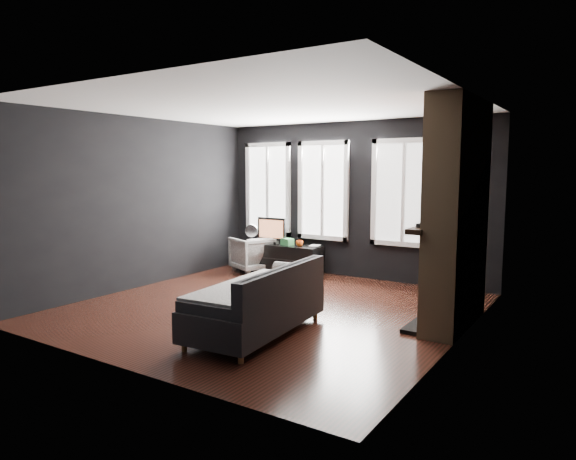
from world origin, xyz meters
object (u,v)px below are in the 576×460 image
Objects in this scene: sofa at (256,299)px; media_console at (282,258)px; monitor at (272,229)px; book at (310,239)px; mug at (300,243)px; mantel_vase at (447,214)px; armchair at (253,252)px.

media_console is (-1.68, 3.07, -0.14)m from sofa.
monitor reaches higher than book.
media_console is at bearing 173.64° from mug.
mug is at bearing -137.98° from book.
mantel_vase is (1.57, 2.02, 0.90)m from sofa.
media_console is at bearing 0.97° from monitor.
monitor is (-0.21, -0.01, 0.53)m from media_console.
book is 3.00m from mantel_vase.
mug reaches higher than media_console.
media_console is 9.01× the size of mantel_vase.
armchair is 0.98m from mug.
mug is (0.41, -0.05, 0.33)m from media_console.
sofa is 11.13× the size of mantel_vase.
sofa is 2.66× the size of armchair.
monitor is 0.65m from mug.
book is (0.14, 0.13, 0.05)m from mug.
mantel_vase is at bearing -19.47° from mug.
mantel_vase is at bearing 47.53° from sofa.
book is 1.38× the size of mantel_vase.
armchair is (-2.22, 2.92, -0.05)m from sofa.
mantel_vase reaches higher than sofa.
sofa is at bearing -58.87° from monitor.
media_console is 0.68m from book.
sofa is at bearing 61.80° from armchair.
mug is (0.62, -0.04, -0.20)m from monitor.
armchair is 0.46× the size of media_console.
sofa is 3.51m from media_console.
armchair reaches higher than media_console.
mantel_vase is (2.84, -1.00, 0.72)m from mug.
armchair is 0.57m from monitor.
sofa is 8.06× the size of book.
armchair is 1.17× the size of monitor.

